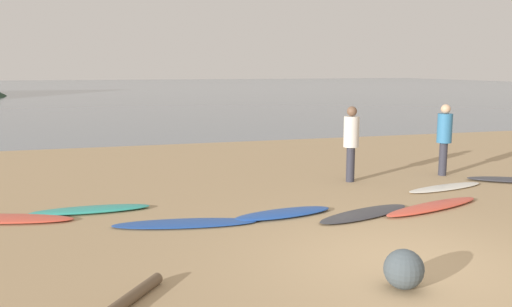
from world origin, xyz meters
TOP-DOWN VIEW (x-y plane):
  - ground_plane at (0.00, 10.00)m, footprint 120.00×120.00m
  - ocean_water at (0.00, 62.54)m, footprint 140.00×100.00m
  - surfboard_0 at (-5.75, 3.91)m, footprint 2.67×1.34m
  - surfboard_1 at (-4.23, 4.06)m, footprint 2.17×0.52m
  - surfboard_2 at (-2.67, 2.74)m, footprint 2.53×0.97m
  - surfboard_3 at (-0.87, 2.81)m, footprint 1.98×0.84m
  - surfboard_4 at (0.56, 2.41)m, footprint 2.21×1.24m
  - surfboard_5 at (2.02, 2.46)m, footprint 2.52×1.18m
  - surfboard_6 at (3.30, 3.86)m, footprint 2.16×0.88m
  - person_0 at (4.16, 5.18)m, footprint 0.36×0.36m
  - person_1 at (1.62, 5.16)m, footprint 0.36×0.36m
  - driftwood_log at (-3.90, -0.36)m, footprint 1.13×1.49m
  - beach_rock_near at (-0.54, -0.66)m, footprint 0.49×0.49m

SIDE VIEW (x-z plane):
  - ground_plane at x=0.00m, z-range -0.20..0.00m
  - ocean_water at x=0.00m, z-range 0.00..0.00m
  - surfboard_2 at x=-2.67m, z-range 0.00..0.06m
  - surfboard_6 at x=3.30m, z-range 0.00..0.06m
  - surfboard_4 at x=0.56m, z-range 0.00..0.07m
  - surfboard_0 at x=-5.75m, z-range 0.00..0.08m
  - surfboard_3 at x=-0.87m, z-range 0.00..0.10m
  - surfboard_1 at x=-4.23m, z-range 0.00..0.10m
  - surfboard_5 at x=2.02m, z-range 0.00..0.10m
  - driftwood_log at x=-3.90m, z-range 0.00..0.14m
  - beach_rock_near at x=-0.54m, z-range 0.00..0.49m
  - person_0 at x=4.16m, z-range 0.16..1.93m
  - person_1 at x=1.62m, z-range 0.16..1.93m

